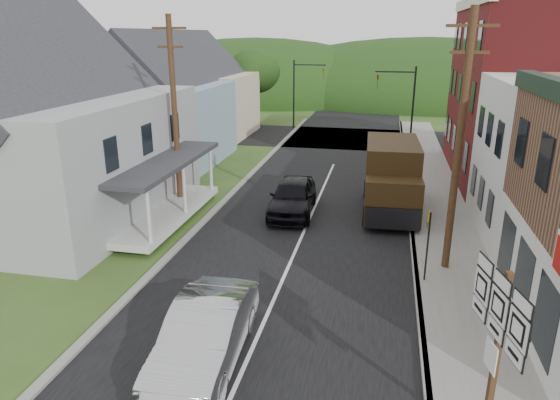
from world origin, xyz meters
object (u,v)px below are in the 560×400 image
Objects in this scene: warning_sign at (428,235)px; silver_sedan at (206,335)px; dark_sedan at (293,197)px; route_sign_cluster at (497,336)px; delivery_van at (391,178)px.

silver_sedan is at bearing -125.02° from warning_sign.
dark_sedan is 14.72m from route_sign_cluster.
warning_sign is (-0.74, 7.10, -0.83)m from route_sign_cluster.
warning_sign is at bearing 42.03° from silver_sedan.
warning_sign is at bearing 82.75° from route_sign_cluster.
delivery_van is 1.57× the size of route_sign_cluster.
silver_sedan is 1.31× the size of route_sign_cluster.
delivery_van is at bearing 11.23° from dark_sedan.
dark_sedan is 4.74m from delivery_van.
warning_sign is (5.78, 5.66, 0.99)m from silver_sedan.
dark_sedan is 1.28× the size of route_sign_cluster.
delivery_van reaches higher than dark_sedan.
warning_sign is (1.18, -7.16, 0.13)m from delivery_van.
dark_sedan is 1.89× the size of warning_sign.
silver_sedan is 13.65m from delivery_van.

